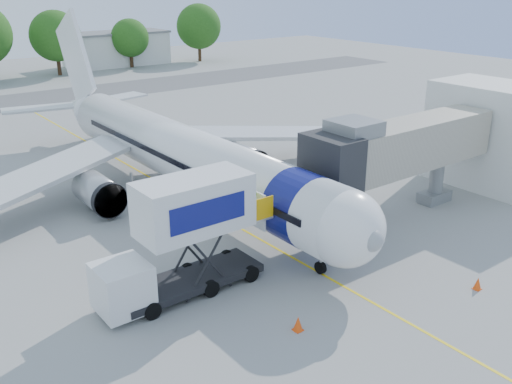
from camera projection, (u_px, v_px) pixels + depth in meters
ground at (214, 214)px, 35.30m from camera, size 160.00×160.00×0.00m
guidance_line at (214, 214)px, 35.30m from camera, size 0.15×70.00×0.01m
taxiway_strip at (16, 102)px, 66.48m from camera, size 120.00×10.00×0.01m
aircraft at (178, 153)px, 37.31m from camera, size 34.17×37.73×11.35m
jet_bridge at (394, 150)px, 33.10m from camera, size 13.90×3.20×6.60m
terminal_stub at (493, 135)px, 39.36m from camera, size 5.00×8.00×7.00m
catering_hiloader at (183, 239)px, 25.57m from camera, size 8.50×2.44×5.50m
ground_tug at (507, 331)px, 22.45m from camera, size 3.78×2.97×1.34m
safety_cone_a at (478, 284)px, 26.71m from camera, size 0.39×0.39×0.61m
safety_cone_b at (298, 324)px, 23.60m from camera, size 0.42×0.42×0.66m
outbuilding_right at (117, 48)px, 92.87m from camera, size 16.40×7.40×5.30m
tree_e at (55, 36)px, 82.26m from camera, size 7.27×7.27×9.27m
tree_f at (130, 38)px, 89.79m from camera, size 5.93×5.93×7.56m
tree_g at (199, 26)px, 95.87m from camera, size 7.45×7.45×9.50m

